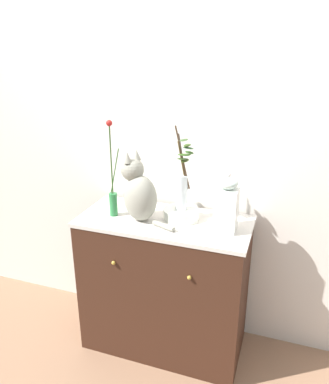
% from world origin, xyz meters
% --- Properties ---
extents(ground_plane, '(6.00, 6.00, 0.00)m').
position_xyz_m(ground_plane, '(0.00, 0.00, 0.00)').
color(ground_plane, '#8D674D').
extents(wall_back, '(4.40, 0.08, 2.60)m').
position_xyz_m(wall_back, '(0.00, 0.32, 1.30)').
color(wall_back, silver).
rests_on(wall_back, ground_plane).
extents(sideboard, '(1.05, 0.50, 0.94)m').
position_xyz_m(sideboard, '(0.00, -0.00, 0.47)').
color(sideboard, '#381F14').
rests_on(sideboard, ground_plane).
extents(cat_sitting, '(0.38, 0.25, 0.42)m').
position_xyz_m(cat_sitting, '(-0.15, -0.04, 1.11)').
color(cat_sitting, gray).
rests_on(cat_sitting, sideboard).
extents(vase_slim_green, '(0.08, 0.05, 0.59)m').
position_xyz_m(vase_slim_green, '(-0.32, -0.04, 1.08)').
color(vase_slim_green, '#29763D').
rests_on(vase_slim_green, sideboard).
extents(bowl_porcelain, '(0.22, 0.22, 0.06)m').
position_xyz_m(bowl_porcelain, '(0.09, 0.05, 0.97)').
color(bowl_porcelain, white).
rests_on(bowl_porcelain, sideboard).
extents(vase_glass_clear, '(0.13, 0.16, 0.51)m').
position_xyz_m(vase_glass_clear, '(0.09, 0.04, 1.15)').
color(vase_glass_clear, silver).
rests_on(vase_glass_clear, bowl_porcelain).
extents(jar_lidded_porcelain, '(0.12, 0.12, 0.34)m').
position_xyz_m(jar_lidded_porcelain, '(0.37, -0.02, 1.09)').
color(jar_lidded_porcelain, white).
rests_on(jar_lidded_porcelain, sideboard).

